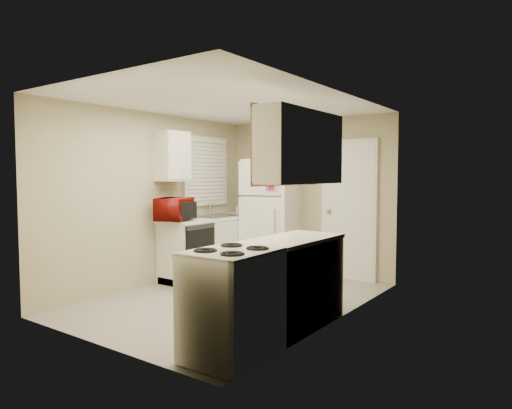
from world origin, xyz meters
The scene contains 19 objects.
floor centered at (0.00, 0.00, 0.00)m, with size 3.80×3.80×0.00m, color #B4B0A6.
ceiling centered at (0.00, 0.00, 2.40)m, with size 3.80×3.80×0.00m, color white.
wall_left centered at (-1.40, 0.00, 1.20)m, with size 3.80×3.80×0.00m, color tan.
wall_right centered at (1.40, 0.00, 1.20)m, with size 3.80×3.80×0.00m, color tan.
wall_back centered at (0.00, 1.90, 1.20)m, with size 2.80×2.80×0.00m, color tan.
wall_front centered at (0.00, -1.90, 1.20)m, with size 2.80×2.80×0.00m, color tan.
left_counter centered at (-1.10, 0.90, 0.45)m, with size 0.60×1.80×0.90m, color silver.
dishwasher centered at (-0.81, 0.30, 0.49)m, with size 0.03×0.58×0.72m, color black.
sink centered at (-1.10, 1.05, 0.86)m, with size 0.54×0.74×0.16m, color gray.
microwave centered at (-1.15, 0.15, 1.05)m, with size 0.32×0.58×0.38m, color maroon.
soap_bottle centered at (-1.08, 1.52, 1.00)m, with size 0.08×0.08×0.17m, color white.
window_blinds centered at (-1.36, 1.05, 1.60)m, with size 0.10×0.98×1.08m, color silver.
upper_cabinet_left centered at (-1.25, 0.22, 1.80)m, with size 0.30×0.45×0.70m, color silver.
refrigerator centered at (-0.45, 1.57, 0.89)m, with size 0.73×0.71×1.78m, color white.
cabinet_over_fridge centered at (-0.40, 1.75, 2.00)m, with size 0.70×0.30×0.40m, color silver.
interior_door centered at (0.70, 1.86, 1.02)m, with size 0.86×0.06×2.08m, color white.
right_counter centered at (1.10, -0.80, 0.45)m, with size 0.60×2.00×0.90m, color silver.
stove centered at (1.14, -1.44, 0.46)m, with size 0.61×0.75×0.91m, color white.
upper_cabinet_right centered at (1.25, -0.50, 1.80)m, with size 0.30×1.20×0.70m, color silver.
Camera 1 is at (3.46, -4.36, 1.53)m, focal length 32.00 mm.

